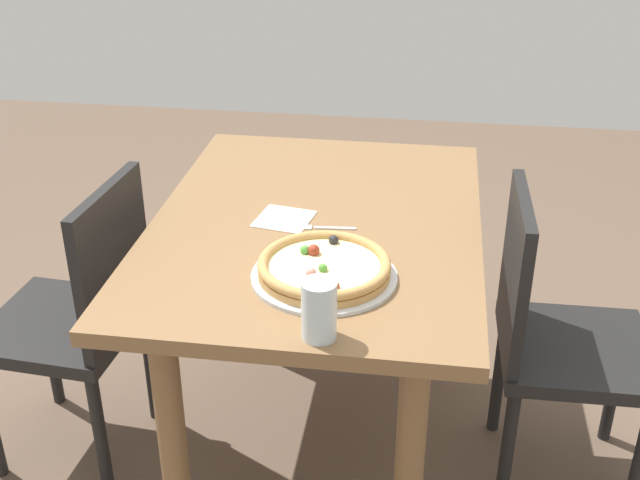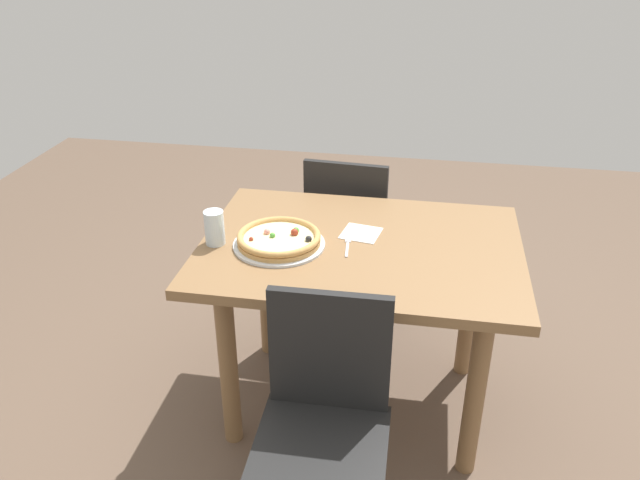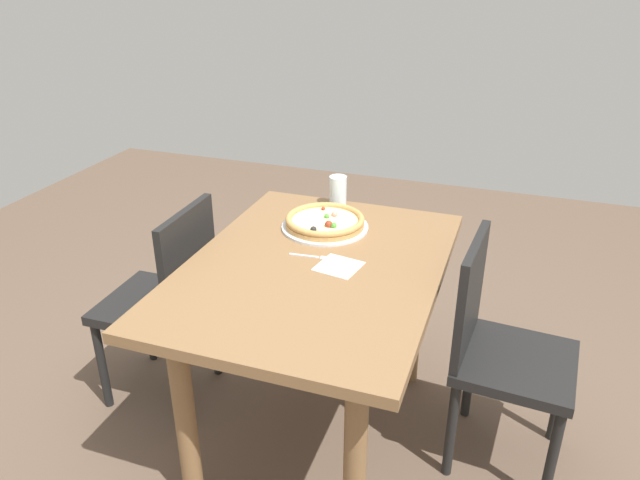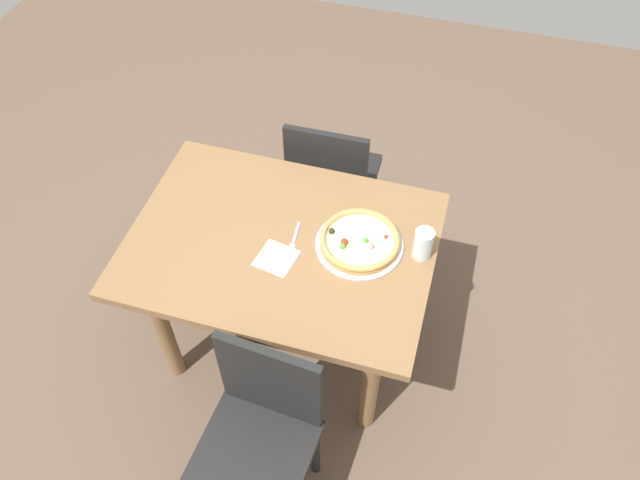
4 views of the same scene
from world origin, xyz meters
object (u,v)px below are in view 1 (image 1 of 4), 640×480
plate (324,276)px  fork (319,228)px  chair_near (553,334)px  chair_far (81,314)px  dining_table (316,259)px  pizza (324,267)px  napkin (284,219)px  drinking_glass (319,310)px

plate → fork: (0.25, 0.05, -0.00)m
chair_near → chair_far: bearing=-86.8°
dining_table → pizza: size_ratio=3.83×
plate → pizza: (0.00, 0.00, 0.03)m
chair_far → napkin: size_ratio=6.23×
plate → drinking_glass: size_ratio=2.62×
dining_table → chair_far: size_ratio=1.36×
drinking_glass → pizza: bearing=5.7°
chair_far → chair_near: bearing=-81.7°
dining_table → drinking_glass: size_ratio=9.12×
napkin → pizza: bearing=-152.7°
drinking_glass → napkin: drinking_glass is taller
drinking_glass → napkin: 0.56m
dining_table → plate: (-0.30, -0.06, 0.12)m
dining_table → plate: size_ratio=3.48×
pizza → fork: pizza is taller
fork → napkin: (0.04, 0.10, -0.00)m
plate → drinking_glass: (-0.24, -0.02, 0.06)m
fork → napkin: bearing=-26.0°
pizza → drinking_glass: size_ratio=2.38×
drinking_glass → napkin: bearing=18.1°
chair_near → chair_far: size_ratio=1.00×
plate → drinking_glass: bearing=-174.4°
plate → chair_near: bearing=-65.4°
dining_table → plate: bearing=-168.0°
dining_table → fork: bearing=-164.6°
chair_far → fork: (0.07, -0.66, 0.28)m
chair_far → pizza: bearing=-99.5°
plate → pizza: size_ratio=1.10×
dining_table → pizza: (-0.30, -0.06, 0.15)m
chair_near → drinking_glass: drinking_glass is taller
chair_far → drinking_glass: (-0.41, -0.73, 0.35)m
chair_near → fork: (-0.02, 0.63, 0.28)m
chair_far → pizza: 0.79m
pizza → plate: bearing=-146.4°
napkin → plate: bearing=-152.7°
chair_far → pizza: size_ratio=2.82×
pizza → drinking_glass: drinking_glass is taller
napkin → chair_near: bearing=-91.6°
plate → napkin: (0.29, 0.15, -0.00)m
chair_near → drinking_glass: (-0.50, 0.56, 0.35)m
dining_table → fork: size_ratio=7.16×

